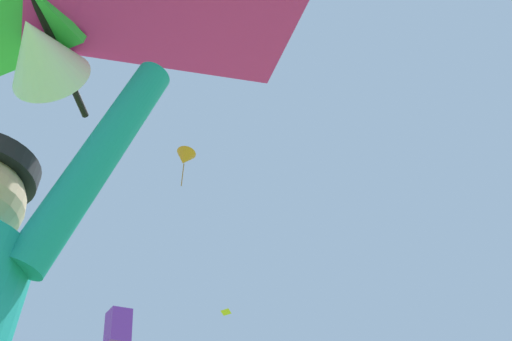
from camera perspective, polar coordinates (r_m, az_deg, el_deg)
held_stunt_kite at (r=1.77m, az=-22.35°, el=16.88°), size 1.87×1.14×0.41m
distant_kite_purple_low_left at (r=21.71m, az=-14.82°, el=-16.23°), size 1.26×1.26×1.41m
distant_kite_orange_high_right at (r=17.47m, az=-7.80°, el=1.35°), size 0.81×0.77×1.50m
distant_kite_yellow_far_center at (r=35.12m, az=-3.30°, el=-15.15°), size 0.79×0.78×0.22m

